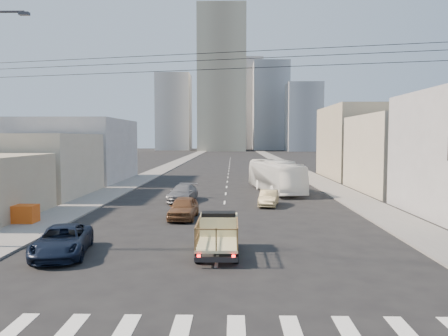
{
  "coord_description": "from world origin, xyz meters",
  "views": [
    {
      "loc": [
        0.74,
        -17.6,
        5.65
      ],
      "look_at": [
        0.1,
        13.13,
        3.5
      ],
      "focal_mm": 35.0,
      "sensor_mm": 36.0,
      "label": 1
    }
  ],
  "objects_px": {
    "sedan_brown": "(183,208)",
    "crate_stack": "(23,214)",
    "sedan_grey": "(183,193)",
    "city_bus": "(275,176)",
    "navy_pickup": "(62,241)",
    "flatbed_pickup": "(218,231)",
    "sedan_tan": "(269,198)"
  },
  "relations": [
    {
      "from": "crate_stack",
      "to": "navy_pickup",
      "type": "bearing_deg",
      "value": -53.26
    },
    {
      "from": "sedan_grey",
      "to": "crate_stack",
      "type": "relative_size",
      "value": 2.76
    },
    {
      "from": "flatbed_pickup",
      "to": "crate_stack",
      "type": "bearing_deg",
      "value": 151.75
    },
    {
      "from": "flatbed_pickup",
      "to": "crate_stack",
      "type": "distance_m",
      "value": 14.78
    },
    {
      "from": "city_bus",
      "to": "navy_pickup",
      "type": "bearing_deg",
      "value": -128.68
    },
    {
      "from": "sedan_grey",
      "to": "crate_stack",
      "type": "distance_m",
      "value": 14.03
    },
    {
      "from": "city_bus",
      "to": "sedan_grey",
      "type": "bearing_deg",
      "value": -154.38
    },
    {
      "from": "sedan_tan",
      "to": "crate_stack",
      "type": "relative_size",
      "value": 2.19
    },
    {
      "from": "flatbed_pickup",
      "to": "sedan_brown",
      "type": "distance_m",
      "value": 9.57
    },
    {
      "from": "sedan_brown",
      "to": "crate_stack",
      "type": "relative_size",
      "value": 2.49
    },
    {
      "from": "flatbed_pickup",
      "to": "sedan_grey",
      "type": "relative_size",
      "value": 0.89
    },
    {
      "from": "city_bus",
      "to": "sedan_grey",
      "type": "distance_m",
      "value": 11.22
    },
    {
      "from": "navy_pickup",
      "to": "sedan_brown",
      "type": "relative_size",
      "value": 1.13
    },
    {
      "from": "navy_pickup",
      "to": "sedan_grey",
      "type": "bearing_deg",
      "value": 68.16
    },
    {
      "from": "sedan_brown",
      "to": "crate_stack",
      "type": "bearing_deg",
      "value": -165.75
    },
    {
      "from": "sedan_tan",
      "to": "sedan_grey",
      "type": "height_order",
      "value": "sedan_grey"
    },
    {
      "from": "flatbed_pickup",
      "to": "sedan_tan",
      "type": "xyz_separation_m",
      "value": [
        3.68,
        15.0,
        -0.44
      ]
    },
    {
      "from": "flatbed_pickup",
      "to": "sedan_grey",
      "type": "bearing_deg",
      "value": 102.1
    },
    {
      "from": "navy_pickup",
      "to": "sedan_brown",
      "type": "bearing_deg",
      "value": 53.56
    },
    {
      "from": "city_bus",
      "to": "crate_stack",
      "type": "bearing_deg",
      "value": -148.05
    },
    {
      "from": "flatbed_pickup",
      "to": "sedan_brown",
      "type": "xyz_separation_m",
      "value": [
        -2.73,
        9.16,
        -0.33
      ]
    },
    {
      "from": "sedan_brown",
      "to": "flatbed_pickup",
      "type": "bearing_deg",
      "value": -71.08
    },
    {
      "from": "sedan_brown",
      "to": "navy_pickup",
      "type": "bearing_deg",
      "value": -113.9
    },
    {
      "from": "flatbed_pickup",
      "to": "city_bus",
      "type": "distance_m",
      "value": 24.86
    },
    {
      "from": "city_bus",
      "to": "sedan_brown",
      "type": "distance_m",
      "value": 17.1
    },
    {
      "from": "crate_stack",
      "to": "city_bus",
      "type": "bearing_deg",
      "value": 43.69
    },
    {
      "from": "navy_pickup",
      "to": "crate_stack",
      "type": "distance_m",
      "value": 9.28
    },
    {
      "from": "sedan_grey",
      "to": "crate_stack",
      "type": "xyz_separation_m",
      "value": [
        -9.25,
        -10.55,
        -0.03
      ]
    },
    {
      "from": "sedan_grey",
      "to": "navy_pickup",
      "type": "bearing_deg",
      "value": -94.55
    },
    {
      "from": "city_bus",
      "to": "crate_stack",
      "type": "relative_size",
      "value": 6.58
    },
    {
      "from": "sedan_brown",
      "to": "sedan_tan",
      "type": "distance_m",
      "value": 8.67
    },
    {
      "from": "sedan_brown",
      "to": "crate_stack",
      "type": "distance_m",
      "value": 10.51
    }
  ]
}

